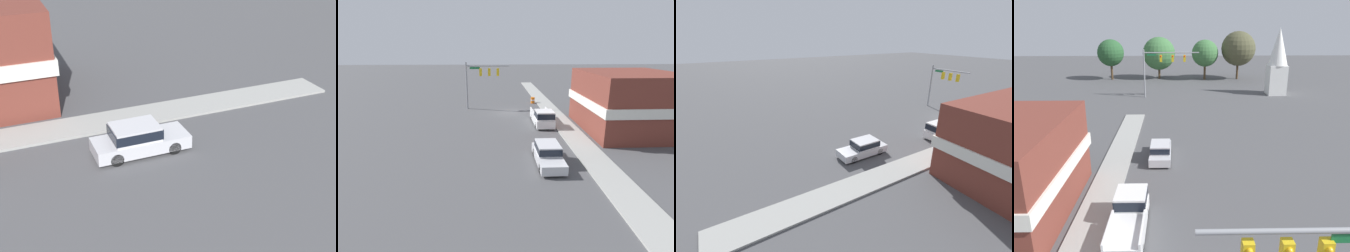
% 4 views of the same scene
% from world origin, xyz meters
% --- Properties ---
extents(far_signal_assembly, '(8.61, 0.49, 7.47)m').
position_xyz_m(far_signal_assembly, '(-2.45, 40.34, 5.56)').
color(far_signal_assembly, gray).
rests_on(far_signal_assembly, ground).
extents(car_lead, '(1.83, 4.81, 1.56)m').
position_xyz_m(car_lead, '(-1.88, 16.25, 0.81)').
color(car_lead, black).
rests_on(car_lead, ground).
extents(pickup_truck_parked, '(1.99, 5.59, 1.90)m').
position_xyz_m(pickup_truck_parked, '(-3.31, 6.08, 0.93)').
color(pickup_truck_parked, black).
rests_on(pickup_truck_parked, ground).
extents(church_steeple, '(3.16, 3.16, 10.62)m').
position_xyz_m(church_steeple, '(16.03, 42.08, 5.56)').
color(church_steeple, white).
rests_on(church_steeple, ground).
extents(backdrop_tree_left_far, '(5.30, 5.30, 8.02)m').
position_xyz_m(backdrop_tree_left_far, '(-13.40, 56.26, 5.36)').
color(backdrop_tree_left_far, '#4C3823').
rests_on(backdrop_tree_left_far, ground).
extents(backdrop_tree_left_mid, '(6.60, 6.60, 8.42)m').
position_xyz_m(backdrop_tree_left_mid, '(-3.78, 57.21, 5.12)').
color(backdrop_tree_left_mid, '#4C3823').
rests_on(backdrop_tree_left_mid, ground).
extents(backdrop_tree_center, '(5.33, 5.33, 7.96)m').
position_xyz_m(backdrop_tree_center, '(5.51, 55.82, 5.29)').
color(backdrop_tree_center, '#4C3823').
rests_on(backdrop_tree_center, ground).
extents(backdrop_tree_right_mid, '(6.85, 6.85, 9.59)m').
position_xyz_m(backdrop_tree_right_mid, '(12.23, 56.20, 6.15)').
color(backdrop_tree_right_mid, '#4C3823').
rests_on(backdrop_tree_right_mid, ground).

